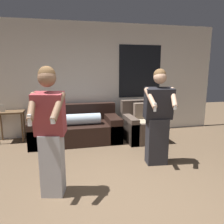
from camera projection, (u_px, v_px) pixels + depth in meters
name	position (u px, v px, depth m)	size (l,w,h in m)	color
ground_plane	(132.00, 211.00, 2.53)	(14.00, 14.00, 0.00)	brown
wall_back	(93.00, 80.00, 5.35)	(6.46, 0.07, 2.70)	silver
couch	(76.00, 128.00, 4.96)	(1.96, 0.96, 0.80)	black
armchair	(142.00, 126.00, 5.07)	(0.81, 0.90, 0.88)	brown
side_table	(11.00, 117.00, 4.85)	(0.57, 0.37, 0.85)	brown
person_left	(50.00, 131.00, 2.72)	(0.45, 0.54, 1.66)	#B2B2B7
person_right	(158.00, 118.00, 3.66)	(0.52, 0.51, 1.63)	#28282D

